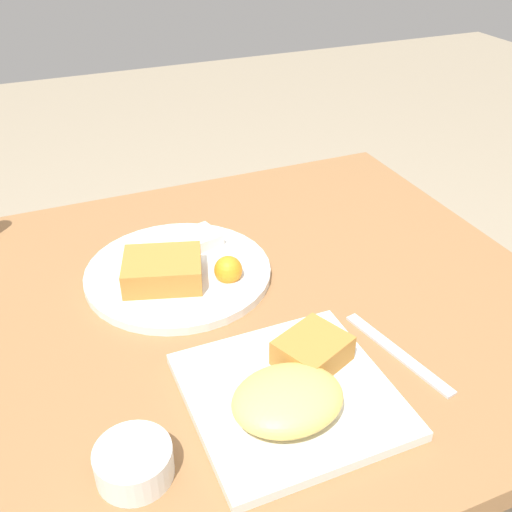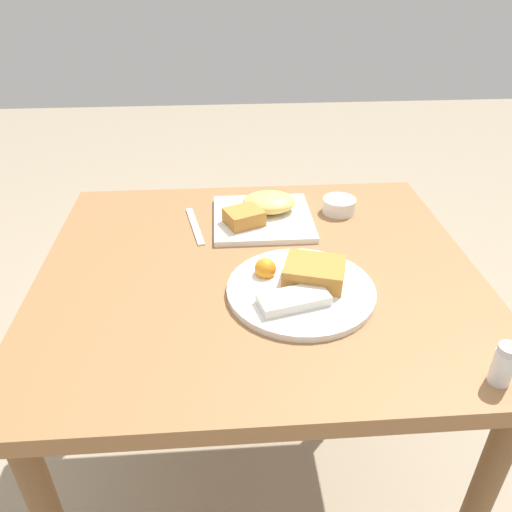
{
  "view_description": "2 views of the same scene",
  "coord_description": "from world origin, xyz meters",
  "px_view_note": "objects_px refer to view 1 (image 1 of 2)",
  "views": [
    {
      "loc": [
        -0.26,
        -0.67,
        1.29
      ],
      "look_at": [
        0.03,
        0.03,
        0.81
      ],
      "focal_mm": 42.0,
      "sensor_mm": 36.0,
      "label": 1
    },
    {
      "loc": [
        0.07,
        0.88,
        1.34
      ],
      "look_at": [
        0.0,
        -0.01,
        0.78
      ],
      "focal_mm": 35.0,
      "sensor_mm": 36.0,
      "label": 2
    }
  ],
  "objects_px": {
    "plate_oval_far": "(177,270)",
    "butter_knife": "(397,353)",
    "plate_square_near": "(292,390)",
    "sauce_ramekin": "(134,462)"
  },
  "relations": [
    {
      "from": "sauce_ramekin",
      "to": "butter_knife",
      "type": "xyz_separation_m",
      "value": [
        0.37,
        0.05,
        -0.02
      ]
    },
    {
      "from": "plate_square_near",
      "to": "plate_oval_far",
      "type": "relative_size",
      "value": 0.82
    },
    {
      "from": "sauce_ramekin",
      "to": "plate_oval_far",
      "type": "bearing_deg",
      "value": 66.44
    },
    {
      "from": "plate_square_near",
      "to": "plate_oval_far",
      "type": "xyz_separation_m",
      "value": [
        -0.05,
        0.31,
        -0.01
      ]
    },
    {
      "from": "plate_square_near",
      "to": "sauce_ramekin",
      "type": "distance_m",
      "value": 0.2
    },
    {
      "from": "plate_oval_far",
      "to": "butter_knife",
      "type": "relative_size",
      "value": 1.57
    },
    {
      "from": "plate_oval_far",
      "to": "sauce_ramekin",
      "type": "bearing_deg",
      "value": -113.56
    },
    {
      "from": "plate_oval_far",
      "to": "butter_knife",
      "type": "height_order",
      "value": "plate_oval_far"
    },
    {
      "from": "plate_square_near",
      "to": "butter_knife",
      "type": "height_order",
      "value": "plate_square_near"
    },
    {
      "from": "plate_square_near",
      "to": "sauce_ramekin",
      "type": "xyz_separation_m",
      "value": [
        -0.2,
        -0.03,
        -0.0
      ]
    }
  ]
}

